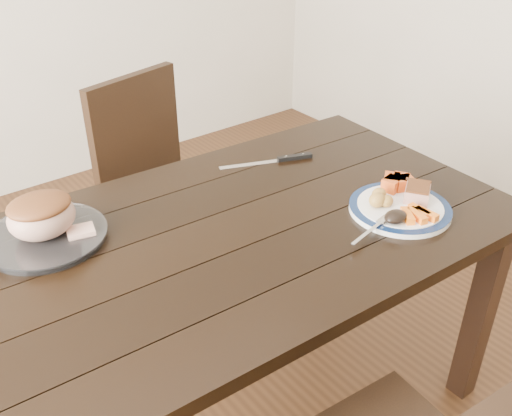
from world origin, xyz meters
TOP-DOWN VIEW (x-y plane):
  - ground at (0.00, 0.00)m, footprint 4.00×4.00m
  - dining_table at (0.00, 0.00)m, footprint 1.65×0.99m
  - chair_far at (0.18, 0.74)m, footprint 0.51×0.52m
  - dinner_plate at (0.44, -0.22)m, footprint 0.29×0.29m
  - plate_rim at (0.44, -0.22)m, footprint 0.29×0.29m
  - serving_platter at (-0.41, 0.26)m, footprint 0.31×0.31m
  - pork_slice at (0.51, -0.23)m, footprint 0.11×0.10m
  - roasted_potatoes at (0.40, -0.18)m, footprint 0.08×0.08m
  - carrot_batons at (0.43, -0.29)m, footprint 0.09×0.10m
  - pumpkin_wedges at (0.51, -0.15)m, footprint 0.10×0.10m
  - dark_mushroom at (0.36, -0.27)m, footprint 0.07×0.05m
  - fork at (0.30, -0.26)m, footprint 0.18×0.05m
  - roast_joint at (-0.41, 0.26)m, footprint 0.17×0.15m
  - cut_slice at (-0.33, 0.20)m, footprint 0.08×0.07m
  - carving_knife at (0.39, 0.23)m, footprint 0.30×0.14m

SIDE VIEW (x-z plane):
  - ground at x=0.00m, z-range 0.00..0.00m
  - chair_far at x=0.18m, z-range 0.06..0.99m
  - dining_table at x=0.00m, z-range 0.28..1.03m
  - carving_knife at x=0.39m, z-range 0.75..0.76m
  - dinner_plate at x=0.44m, z-range 0.75..0.77m
  - serving_platter at x=-0.41m, z-range 0.75..0.77m
  - plate_rim at x=0.44m, z-range 0.75..0.78m
  - fork at x=0.30m, z-range 0.77..0.77m
  - cut_slice at x=-0.33m, z-range 0.77..0.78m
  - carrot_batons at x=0.43m, z-range 0.77..0.79m
  - dark_mushroom at x=0.36m, z-range 0.77..0.80m
  - pumpkin_wedges at x=0.51m, z-range 0.77..0.81m
  - pork_slice at x=0.51m, z-range 0.77..0.81m
  - roasted_potatoes at x=0.40m, z-range 0.77..0.81m
  - roast_joint at x=-0.41m, z-range 0.77..0.88m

